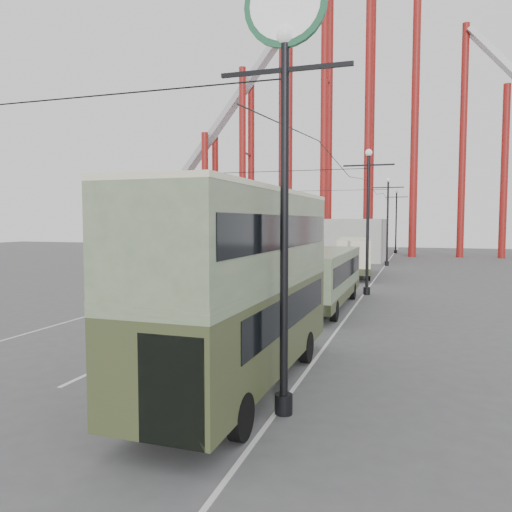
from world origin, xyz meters
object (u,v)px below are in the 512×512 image
(lamp_post_near, at_px, (285,89))
(single_decker_cream, at_px, (354,255))
(single_decker_green, at_px, (325,276))
(pedestrian, at_px, (295,291))
(double_decker_bus, at_px, (243,277))

(lamp_post_near, relative_size, single_decker_cream, 1.02)
(single_decker_cream, bearing_deg, lamp_post_near, -92.42)
(single_decker_green, distance_m, pedestrian, 1.98)
(pedestrian, bearing_deg, double_decker_bus, 77.88)
(double_decker_bus, distance_m, single_decker_green, 13.90)
(lamp_post_near, xyz_separation_m, single_decker_green, (-1.74, 15.47, -6.11))
(single_decker_green, bearing_deg, double_decker_bus, -89.59)
(single_decker_cream, height_order, pedestrian, single_decker_cream)
(double_decker_bus, height_order, single_decker_cream, double_decker_bus)
(double_decker_bus, distance_m, pedestrian, 12.95)
(lamp_post_near, bearing_deg, single_decker_green, 96.43)
(double_decker_bus, xyz_separation_m, single_decker_cream, (-0.50, 30.42, -1.34))
(single_decker_cream, bearing_deg, pedestrian, -99.54)
(single_decker_cream, relative_size, pedestrian, 5.30)
(lamp_post_near, height_order, single_decker_green, lamp_post_near)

